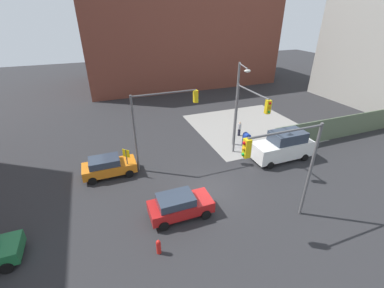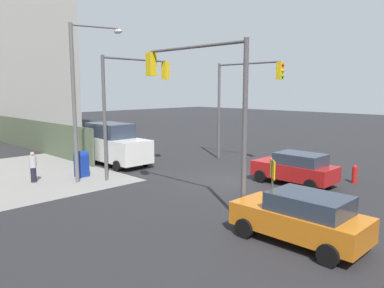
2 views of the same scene
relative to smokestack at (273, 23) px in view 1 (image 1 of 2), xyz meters
The scene contains 16 objects.
ground_plane 41.14m from the smokestack, 131.30° to the right, with size 120.00×120.00×0.00m, color #28282B.
sidewalk_corner 28.98m from the smokestack, 129.57° to the right, with size 12.00×12.00×0.01m, color gray.
construction_fence 29.40m from the smokestack, 107.43° to the right, with size 19.88×0.12×2.40m, color #56664C.
building_warehouse_north 18.45m from the smokestack, 167.39° to the left, with size 32.00×18.00×15.54m.
smokestack is the anchor object (origin of this frame).
traffic_signal_nw_corner 38.80m from the smokestack, 138.45° to the right, with size 5.47×0.36×6.50m.
traffic_signal_se_corner 42.23m from the smokestack, 124.56° to the right, with size 5.07×0.36×6.50m.
traffic_signal_ne_corner 35.30m from the smokestack, 128.78° to the right, with size 0.36×4.56×6.50m.
street_lamp_corner 32.89m from the smokestack, 130.87° to the right, with size 1.02×2.59×8.00m.
warning_sign_two_way 41.82m from the smokestack, 140.76° to the right, with size 0.48×0.48×2.40m.
mailbox_blue 33.38m from the smokestack, 128.87° to the right, with size 0.56×0.64×1.43m.
fire_hydrant 47.34m from the smokestack, 132.51° to the right, with size 0.26×0.26×0.94m.
sedan_red 44.20m from the smokestack, 132.69° to the right, with size 4.10×2.02×1.62m.
hatchback_orange 42.75m from the smokestack, 142.65° to the right, with size 4.15×2.02×1.62m.
van_white_delivery 34.78m from the smokestack, 123.19° to the right, with size 5.40×2.32×2.62m.
pedestrian_crossing 31.23m from the smokestack, 130.87° to the right, with size 0.36×0.36×1.60m.
Camera 1 is at (-6.80, -14.05, 11.98)m, focal length 24.00 mm.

